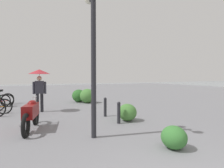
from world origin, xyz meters
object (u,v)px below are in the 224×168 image
Objects in this scene: lamppost at (93,40)px; bollard_mid at (105,106)px; bollard_near at (119,112)px; pedestrian at (39,78)px; motorcycle at (31,114)px.

bollard_mid is at bearing -29.62° from lamppost.
lamppost is 5.13× the size of bollard_near.
lamppost is 3.64m from bollard_mid.
pedestrian is at bearing 12.15° from lamppost.
bollard_near is (1.13, -1.36, -2.29)m from lamppost.
motorcycle reaches higher than bollard_mid.
lamppost is at bearing 129.60° from bollard_near.
pedestrian is at bearing 46.71° from bollard_mid.
lamppost is 4.98m from pedestrian.
bollard_near is 1.34m from bollard_mid.
bollard_near is at bearing 178.30° from bollard_mid.
bollard_near is (-3.62, -2.38, -1.19)m from pedestrian.
pedestrian is 3.53m from bollard_mid.
lamppost is at bearing -136.58° from motorcycle.
lamppost is at bearing -167.85° from pedestrian.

